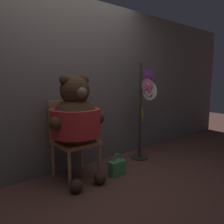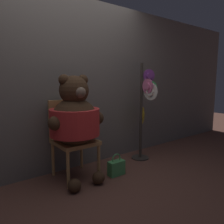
{
  "view_description": "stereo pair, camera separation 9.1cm",
  "coord_description": "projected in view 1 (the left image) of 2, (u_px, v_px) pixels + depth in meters",
  "views": [
    {
      "loc": [
        -1.41,
        -2.18,
        1.26
      ],
      "look_at": [
        0.5,
        0.17,
        0.82
      ],
      "focal_mm": 35.0,
      "sensor_mm": 36.0,
      "label": 1
    },
    {
      "loc": [
        -1.34,
        -2.24,
        1.26
      ],
      "look_at": [
        0.5,
        0.17,
        0.82
      ],
      "focal_mm": 35.0,
      "sensor_mm": 36.0,
      "label": 2
    }
  ],
  "objects": [
    {
      "name": "ground_plane",
      "position": [
        90.0,
        182.0,
        2.74
      ],
      "size": [
        14.0,
        14.0,
        0.0
      ],
      "primitive_type": "plane",
      "color": "brown"
    },
    {
      "name": "wall_back",
      "position": [
        66.0,
        85.0,
        3.0
      ],
      "size": [
        8.0,
        0.1,
        2.39
      ],
      "color": "#66605B",
      "rests_on": "ground_plane"
    },
    {
      "name": "chair",
      "position": [
        72.0,
        135.0,
        2.85
      ],
      "size": [
        0.49,
        0.51,
        1.0
      ],
      "color": "#B2844C",
      "rests_on": "ground_plane"
    },
    {
      "name": "teddy_bear",
      "position": [
        76.0,
        119.0,
        2.66
      ],
      "size": [
        0.73,
        0.65,
        1.33
      ],
      "color": "#3D2819",
      "rests_on": "ground_plane"
    },
    {
      "name": "hat_display_rack",
      "position": [
        144.0,
        108.0,
        3.45
      ],
      "size": [
        0.38,
        0.48,
        1.52
      ],
      "color": "#332D28",
      "rests_on": "ground_plane"
    },
    {
      "name": "handbag_on_ground",
      "position": [
        117.0,
        167.0,
        2.92
      ],
      "size": [
        0.23,
        0.11,
        0.3
      ],
      "color": "#479E56",
      "rests_on": "ground_plane"
    }
  ]
}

